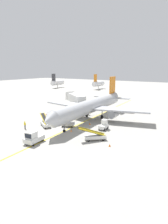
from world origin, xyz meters
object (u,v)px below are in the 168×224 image
(baggage_tug_near_wing, at_px, (104,125))
(belt_loader_aft_hold, at_px, (45,123))
(jet_bridge, at_px, (74,98))
(ground_crew_marshaller, at_px, (63,120))
(belt_loader_forward_hold, at_px, (95,136))
(ground_crew_wing_walker, at_px, (25,125))
(safety_cone_wingtip_left, at_px, (71,131))
(safety_cone_nose_right, at_px, (46,114))
(airliner, at_px, (92,106))
(safety_cone_wingtip_right, at_px, (90,124))
(safety_cone_nose_left, at_px, (110,145))
(pushback_tug, at_px, (33,138))
(baggage_cart_loaded, at_px, (68,125))

(baggage_tug_near_wing, distance_m, belt_loader_aft_hold, 12.91)
(jet_bridge, height_order, ground_crew_marshaller, jet_bridge)
(belt_loader_forward_hold, bearing_deg, ground_crew_wing_walker, -171.07)
(jet_bridge, relative_size, safety_cone_wingtip_left, 26.67)
(safety_cone_nose_right, bearing_deg, belt_loader_aft_hold, -46.74)
(baggage_tug_near_wing, xyz_separation_m, belt_loader_aft_hold, (-11.80, -5.25, -0.15))
(airliner, relative_size, safety_cone_wingtip_right, 80.31)
(belt_loader_aft_hold, height_order, safety_cone_nose_left, belt_loader_aft_hold)
(baggage_tug_near_wing, relative_size, safety_cone_nose_right, 5.60)
(pushback_tug, distance_m, ground_crew_wing_walker, 9.04)
(jet_bridge, bearing_deg, pushback_tug, -67.28)
(pushback_tug, distance_m, belt_loader_aft_hold, 10.13)
(ground_crew_wing_walker, relative_size, safety_cone_nose_right, 3.86)
(baggage_cart_loaded, height_order, ground_crew_marshaller, ground_crew_marshaller)
(safety_cone_wingtip_left, bearing_deg, belt_loader_aft_hold, -178.39)
(pushback_tug, bearing_deg, airliner, 90.82)
(ground_crew_marshaller, bearing_deg, baggage_tug_near_wing, 8.41)
(belt_loader_aft_hold, bearing_deg, baggage_cart_loaded, 30.29)
(belt_loader_forward_hold, relative_size, belt_loader_aft_hold, 0.91)
(belt_loader_aft_hold, height_order, baggage_cart_loaded, belt_loader_aft_hold)
(ground_crew_marshaller, height_order, ground_crew_wing_walker, same)
(belt_loader_aft_hold, height_order, ground_crew_marshaller, belt_loader_aft_hold)
(jet_bridge, xyz_separation_m, baggage_cart_loaded, (10.50, -16.67, -3.07))
(jet_bridge, relative_size, safety_cone_wingtip_right, 26.67)
(safety_cone_wingtip_left, xyz_separation_m, safety_cone_wingtip_right, (0.47, 6.42, 0.00))
(safety_cone_wingtip_right, bearing_deg, jet_bridge, 137.33)
(baggage_cart_loaded, xyz_separation_m, safety_cone_nose_right, (-11.78, 5.42, -0.25))
(belt_loader_forward_hold, bearing_deg, baggage_tug_near_wing, 104.05)
(jet_bridge, bearing_deg, safety_cone_nose_right, -96.48)
(belt_loader_aft_hold, distance_m, ground_crew_wing_walker, 4.42)
(baggage_tug_near_wing, height_order, safety_cone_wingtip_right, baggage_tug_near_wing)
(ground_crew_wing_walker, distance_m, safety_cone_wingtip_right, 14.25)
(safety_cone_wingtip_right, bearing_deg, airliner, 116.78)
(belt_loader_aft_hold, xyz_separation_m, safety_cone_wingtip_right, (7.45, 6.61, -0.56))
(baggage_tug_near_wing, relative_size, belt_loader_aft_hold, 0.50)
(airliner, bearing_deg, belt_loader_aft_hold, -114.70)
(ground_crew_wing_walker, bearing_deg, belt_loader_forward_hold, 8.93)
(baggage_tug_near_wing, distance_m, ground_crew_wing_walker, 16.71)
(safety_cone_nose_left, xyz_separation_m, safety_cone_wingtip_left, (-10.14, 2.81, 0.00))
(safety_cone_nose_left, relative_size, safety_cone_wingtip_left, 1.00)
(belt_loader_forward_hold, height_order, ground_crew_wing_walker, belt_loader_forward_hold)
(belt_loader_forward_hold, xyz_separation_m, ground_crew_wing_walker, (-15.70, -2.47, 0.13))
(baggage_cart_loaded, bearing_deg, baggage_tug_near_wing, 20.02)
(airliner, bearing_deg, safety_cone_nose_right, -165.56)
(ground_crew_marshaller, relative_size, safety_cone_nose_right, 3.86)
(safety_cone_nose_left, bearing_deg, belt_loader_aft_hold, 171.32)
(baggage_tug_near_wing, distance_m, safety_cone_nose_right, 19.46)
(pushback_tug, xyz_separation_m, safety_cone_nose_right, (-12.90, 16.49, -0.77))
(belt_loader_forward_hold, bearing_deg, safety_cone_wingtip_right, 127.02)
(baggage_cart_loaded, xyz_separation_m, ground_crew_wing_walker, (-6.57, -6.31, 0.44))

